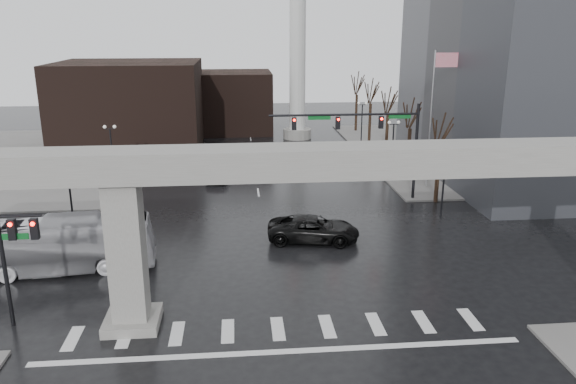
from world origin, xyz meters
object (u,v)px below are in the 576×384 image
at_px(signal_mast_arm, 371,131).
at_px(pickup_truck, 313,229).
at_px(far_car, 219,171).
at_px(city_bus, 52,245).

bearing_deg(signal_mast_arm, pickup_truck, -123.75).
xyz_separation_m(signal_mast_arm, pickup_truck, (-5.75, -8.61, -4.98)).
height_order(pickup_truck, far_car, pickup_truck).
relative_size(signal_mast_arm, pickup_truck, 1.98).
distance_m(signal_mast_arm, city_bus, 25.16).
bearing_deg(far_car, pickup_truck, -58.01).
bearing_deg(city_bus, pickup_truck, -83.49).
bearing_deg(far_car, city_bus, -105.56).
bearing_deg(city_bus, signal_mast_arm, -66.57).
relative_size(signal_mast_arm, far_car, 2.53).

